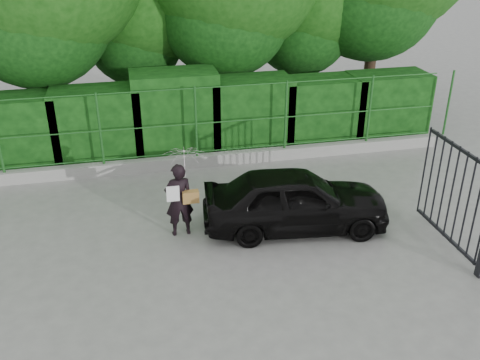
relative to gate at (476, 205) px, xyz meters
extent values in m
plane|color=gray|center=(-4.60, 0.72, -1.19)|extent=(80.00, 80.00, 0.00)
cube|color=#9E9E99|center=(-4.60, 5.22, -1.04)|extent=(14.00, 0.25, 0.30)
cylinder|color=#1D571E|center=(-6.50, 5.22, 0.01)|extent=(0.06, 0.06, 1.80)
cylinder|color=#1D571E|center=(-4.20, 5.22, 0.01)|extent=(0.06, 0.06, 1.80)
cylinder|color=#1D571E|center=(-1.90, 5.22, 0.01)|extent=(0.06, 0.06, 1.80)
cylinder|color=#1D571E|center=(0.40, 5.22, 0.01)|extent=(0.06, 0.06, 1.80)
cylinder|color=#1D571E|center=(2.70, 5.22, 0.01)|extent=(0.06, 0.06, 1.80)
cylinder|color=#1D571E|center=(-4.60, 5.22, -0.79)|extent=(13.60, 0.03, 0.03)
cylinder|color=#1D571E|center=(-4.60, 5.22, -0.04)|extent=(13.60, 0.03, 0.03)
cylinder|color=#1D571E|center=(-4.60, 5.22, 0.86)|extent=(13.60, 0.03, 0.03)
cube|color=black|center=(-8.60, 6.22, -0.27)|extent=(2.20, 1.20, 1.84)
cube|color=black|center=(-6.60, 6.22, -0.24)|extent=(2.20, 1.20, 1.89)
cube|color=black|center=(-4.60, 6.22, -0.07)|extent=(2.20, 1.20, 2.23)
cube|color=black|center=(-2.60, 6.22, -0.22)|extent=(2.20, 1.20, 1.94)
cube|color=black|center=(-0.60, 6.22, -0.28)|extent=(2.20, 1.20, 1.81)
cube|color=black|center=(1.40, 6.22, -0.27)|extent=(2.20, 1.20, 1.83)
cylinder|color=black|center=(-7.60, 7.92, 1.06)|extent=(0.36, 0.36, 4.50)
cylinder|color=black|center=(-5.10, 9.22, 0.44)|extent=(0.36, 0.36, 3.25)
sphere|color=#14470F|center=(-5.10, 9.22, 2.39)|extent=(3.90, 3.90, 3.90)
cylinder|color=black|center=(-2.60, 8.22, 0.94)|extent=(0.36, 0.36, 4.25)
cylinder|color=black|center=(-0.10, 8.92, 0.56)|extent=(0.36, 0.36, 3.50)
cylinder|color=black|center=(1.90, 8.52, 1.19)|extent=(0.36, 0.36, 4.75)
cube|color=black|center=(0.00, 0.67, -1.04)|extent=(0.05, 2.00, 0.06)
cube|color=black|center=(0.00, 0.67, 0.76)|extent=(0.05, 2.00, 0.06)
cylinder|color=black|center=(0.00, -0.03, -0.14)|extent=(0.04, 0.04, 1.90)
cylinder|color=black|center=(0.00, 0.22, -0.14)|extent=(0.04, 0.04, 1.90)
cylinder|color=black|center=(0.00, 0.47, -0.14)|extent=(0.04, 0.04, 1.90)
cylinder|color=black|center=(0.00, 0.72, -0.14)|extent=(0.04, 0.04, 1.90)
cylinder|color=black|center=(0.00, 0.97, -0.14)|extent=(0.04, 0.04, 1.90)
cylinder|color=black|center=(0.00, 1.22, -0.14)|extent=(0.04, 0.04, 1.90)
cylinder|color=black|center=(0.00, 1.47, -0.14)|extent=(0.04, 0.04, 1.90)
cylinder|color=black|center=(0.00, 1.72, -0.14)|extent=(0.04, 0.04, 1.90)
imported|color=black|center=(-5.00, 2.09, -0.42)|extent=(0.58, 0.41, 1.53)
imported|color=white|center=(-4.85, 2.14, 0.23)|extent=(0.84, 0.86, 0.77)
cube|color=olive|center=(-4.78, 2.01, -0.34)|extent=(0.32, 0.15, 0.24)
cube|color=white|center=(-5.12, 1.97, -0.22)|extent=(0.25, 0.02, 0.32)
imported|color=black|center=(-2.70, 1.85, -0.56)|extent=(3.86, 1.93, 1.26)
camera|label=1|loc=(-5.82, -7.12, 4.51)|focal=40.00mm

